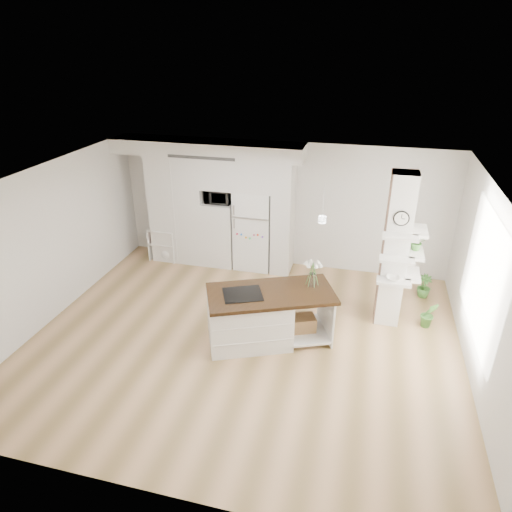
{
  "coord_description": "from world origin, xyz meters",
  "views": [
    {
      "loc": [
        1.75,
        -6.04,
        4.59
      ],
      "look_at": [
        -0.03,
        0.9,
        1.13
      ],
      "focal_mm": 32.0,
      "sensor_mm": 36.0,
      "label": 1
    }
  ],
  "objects_px": {
    "refrigerator": "(254,229)",
    "kitchen_island": "(256,316)",
    "floor_plant_a": "(429,314)",
    "bookshelf": "(165,246)"
  },
  "relations": [
    {
      "from": "kitchen_island",
      "to": "floor_plant_a",
      "type": "relative_size",
      "value": 4.44
    },
    {
      "from": "refrigerator",
      "to": "kitchen_island",
      "type": "relative_size",
      "value": 0.78
    },
    {
      "from": "bookshelf",
      "to": "floor_plant_a",
      "type": "bearing_deg",
      "value": -12.25
    },
    {
      "from": "refrigerator",
      "to": "kitchen_island",
      "type": "distance_m",
      "value": 2.78
    },
    {
      "from": "refrigerator",
      "to": "kitchen_island",
      "type": "xyz_separation_m",
      "value": [
        0.73,
        -2.66,
        -0.4
      ]
    },
    {
      "from": "bookshelf",
      "to": "floor_plant_a",
      "type": "height_order",
      "value": "bookshelf"
    },
    {
      "from": "refrigerator",
      "to": "kitchen_island",
      "type": "bearing_deg",
      "value": -74.62
    },
    {
      "from": "kitchen_island",
      "to": "bookshelf",
      "type": "distance_m",
      "value": 3.7
    },
    {
      "from": "refrigerator",
      "to": "bookshelf",
      "type": "xyz_separation_m",
      "value": [
        -2.02,
        -0.18,
        -0.56
      ]
    },
    {
      "from": "bookshelf",
      "to": "kitchen_island",
      "type": "bearing_deg",
      "value": -40.51
    }
  ]
}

